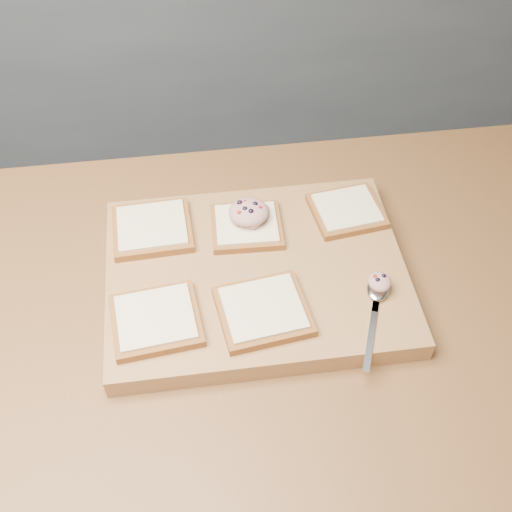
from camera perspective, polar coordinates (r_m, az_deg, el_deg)
The scene contains 11 objects.
island_counter at distance 1.37m, azimuth -3.06°, elevation -16.71°, with size 2.00×0.80×0.90m.
back_counter at distance 2.34m, azimuth -6.69°, elevation 17.16°, with size 3.60×0.62×0.94m.
cutting_board at distance 1.01m, azimuth 0.00°, elevation -1.71°, with size 0.46×0.35×0.04m, color #A67047.
bread_far_left at distance 1.05m, azimuth -9.21°, elevation 2.45°, with size 0.13×0.12×0.02m.
bread_far_center at distance 1.04m, azimuth -0.85°, elevation 2.68°, with size 0.12×0.11×0.02m.
bread_far_right at distance 1.08m, azimuth 8.07°, elevation 4.02°, with size 0.12×0.12×0.02m.
bread_near_left at distance 0.93m, azimuth -8.89°, elevation -5.62°, with size 0.14×0.13×0.02m.
bread_near_center at distance 0.93m, azimuth 0.62°, elevation -4.88°, with size 0.14×0.13×0.02m.
tuna_salad_dollop at distance 1.03m, azimuth -0.65°, elevation 3.94°, with size 0.07×0.06×0.03m.
spoon at distance 0.97m, azimuth 10.71°, elevation -3.40°, with size 0.08×0.17×0.01m.
spoon_salad at distance 0.97m, azimuth 10.93°, elevation -2.24°, with size 0.03×0.04×0.02m.
Camera 1 is at (-0.00, -0.56, 1.70)m, focal length 45.00 mm.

